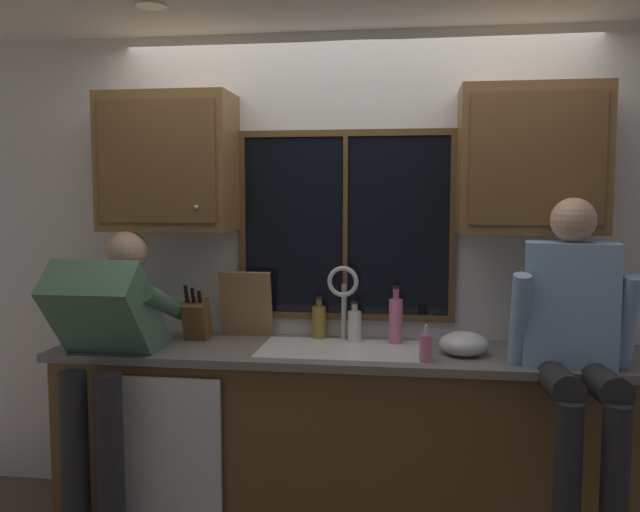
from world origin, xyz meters
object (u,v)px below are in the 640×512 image
(knife_block, at_px, (197,320))
(bottle_green_glass, at_px, (396,320))
(mixing_bowl, at_px, (464,344))
(person_sitting_on_counter, at_px, (575,330))
(bottle_amber_small, at_px, (354,325))
(soap_dispenser, at_px, (426,347))
(bottle_tall_clear, at_px, (319,321))
(person_standing, at_px, (106,351))
(cutting_board, at_px, (246,304))

(knife_block, distance_m, bottle_green_glass, 1.05)
(knife_block, relative_size, mixing_bowl, 1.35)
(mixing_bowl, bearing_deg, person_sitting_on_counter, -27.16)
(mixing_bowl, height_order, bottle_amber_small, bottle_amber_small)
(soap_dispenser, bearing_deg, bottle_tall_clear, 142.83)
(person_standing, bearing_deg, bottle_green_glass, 18.11)
(cutting_board, xyz_separation_m, bottle_tall_clear, (0.40, 0.02, -0.09))
(mixing_bowl, distance_m, bottle_green_glass, 0.39)
(soap_dispenser, bearing_deg, bottle_green_glass, 112.63)
(mixing_bowl, bearing_deg, cutting_board, 167.76)
(bottle_amber_small, bearing_deg, cutting_board, 175.55)
(person_standing, xyz_separation_m, cutting_board, (0.57, 0.50, 0.16))
(knife_block, xyz_separation_m, bottle_green_glass, (1.05, 0.06, 0.02))
(person_standing, distance_m, bottle_amber_small, 1.25)
(person_sitting_on_counter, bearing_deg, cutting_board, 163.22)
(cutting_board, bearing_deg, bottle_tall_clear, 2.89)
(bottle_green_glass, distance_m, bottle_amber_small, 0.22)
(person_sitting_on_counter, distance_m, bottle_tall_clear, 1.31)
(cutting_board, bearing_deg, knife_block, -155.12)
(cutting_board, relative_size, bottle_tall_clear, 1.61)
(person_standing, relative_size, soap_dispenser, 8.58)
(bottle_green_glass, bearing_deg, person_standing, -161.89)
(bottle_amber_small, bearing_deg, soap_dispenser, -44.61)
(soap_dispenser, bearing_deg, person_standing, -176.42)
(bottle_amber_small, bearing_deg, knife_block, -175.51)
(bottle_green_glass, bearing_deg, soap_dispenser, -67.37)
(bottle_tall_clear, bearing_deg, knife_block, -168.32)
(mixing_bowl, xyz_separation_m, bottle_tall_clear, (-0.75, 0.27, 0.04))
(soap_dispenser, bearing_deg, mixing_bowl, 40.26)
(person_standing, relative_size, person_sitting_on_counter, 1.20)
(person_sitting_on_counter, height_order, bottle_tall_clear, person_sitting_on_counter)
(person_sitting_on_counter, bearing_deg, bottle_amber_small, 156.54)
(mixing_bowl, relative_size, bottle_amber_small, 1.10)
(cutting_board, height_order, bottle_tall_clear, cutting_board)
(bottle_green_glass, distance_m, bottle_tall_clear, 0.42)
(knife_block, xyz_separation_m, mixing_bowl, (1.39, -0.14, -0.06))
(cutting_board, distance_m, bottle_green_glass, 0.81)
(person_sitting_on_counter, relative_size, mixing_bowl, 5.31)
(person_sitting_on_counter, distance_m, mixing_bowl, 0.53)
(person_sitting_on_counter, relative_size, bottle_tall_clear, 5.52)
(mixing_bowl, bearing_deg, bottle_green_glass, 149.21)
(mixing_bowl, bearing_deg, bottle_amber_small, 159.79)
(person_sitting_on_counter, distance_m, cutting_board, 1.67)
(knife_block, bearing_deg, person_standing, -129.91)
(person_standing, xyz_separation_m, soap_dispenser, (1.52, 0.10, 0.05))
(cutting_board, height_order, bottle_green_glass, cutting_board)
(bottle_amber_small, bearing_deg, bottle_green_glass, -0.91)
(person_sitting_on_counter, height_order, bottle_amber_small, person_sitting_on_counter)
(bottle_amber_small, bearing_deg, person_sitting_on_counter, -23.46)
(bottle_green_glass, bearing_deg, bottle_amber_small, 179.09)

